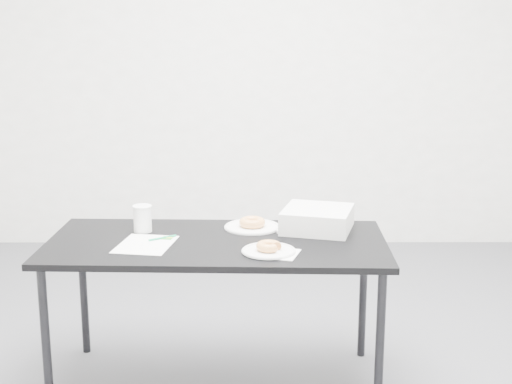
{
  "coord_description": "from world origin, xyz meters",
  "views": [
    {
      "loc": [
        -0.01,
        -3.12,
        1.58
      ],
      "look_at": [
        0.0,
        0.02,
        0.85
      ],
      "focal_mm": 50.0,
      "sensor_mm": 36.0,
      "label": 1
    }
  ],
  "objects_px": {
    "plate_near": "(269,251)",
    "scorecard": "(146,244)",
    "donut_near": "(269,246)",
    "coffee_cup": "(143,218)",
    "donut_far": "(252,222)",
    "plate_far": "(252,227)",
    "pen": "(162,238)",
    "bakery_box": "(317,219)",
    "table": "(217,252)"
  },
  "relations": [
    {
      "from": "pen",
      "to": "coffee_cup",
      "type": "xyz_separation_m",
      "value": [
        -0.1,
        0.12,
        0.05
      ]
    },
    {
      "from": "coffee_cup",
      "to": "donut_near",
      "type": "bearing_deg",
      "value": -28.54
    },
    {
      "from": "bakery_box",
      "to": "donut_near",
      "type": "bearing_deg",
      "value": -109.23
    },
    {
      "from": "table",
      "to": "bakery_box",
      "type": "bearing_deg",
      "value": 22.52
    },
    {
      "from": "scorecard",
      "to": "donut_near",
      "type": "relative_size",
      "value": 2.68
    },
    {
      "from": "donut_far",
      "to": "coffee_cup",
      "type": "distance_m",
      "value": 0.5
    },
    {
      "from": "table",
      "to": "donut_far",
      "type": "height_order",
      "value": "donut_far"
    },
    {
      "from": "table",
      "to": "donut_near",
      "type": "distance_m",
      "value": 0.29
    },
    {
      "from": "donut_far",
      "to": "bakery_box",
      "type": "height_order",
      "value": "bakery_box"
    },
    {
      "from": "coffee_cup",
      "to": "donut_far",
      "type": "bearing_deg",
      "value": 6.76
    },
    {
      "from": "plate_far",
      "to": "bakery_box",
      "type": "bearing_deg",
      "value": -5.81
    },
    {
      "from": "table",
      "to": "plate_near",
      "type": "distance_m",
      "value": 0.28
    },
    {
      "from": "coffee_cup",
      "to": "bakery_box",
      "type": "bearing_deg",
      "value": 2.06
    },
    {
      "from": "scorecard",
      "to": "donut_near",
      "type": "height_order",
      "value": "donut_near"
    },
    {
      "from": "table",
      "to": "scorecard",
      "type": "relative_size",
      "value": 5.3
    },
    {
      "from": "donut_far",
      "to": "plate_far",
      "type": "bearing_deg",
      "value": 0.0
    },
    {
      "from": "table",
      "to": "scorecard",
      "type": "height_order",
      "value": "scorecard"
    },
    {
      "from": "pen",
      "to": "plate_near",
      "type": "xyz_separation_m",
      "value": [
        0.46,
        -0.19,
        -0.0
      ]
    },
    {
      "from": "pen",
      "to": "bakery_box",
      "type": "bearing_deg",
      "value": -21.27
    },
    {
      "from": "table",
      "to": "plate_far",
      "type": "distance_m",
      "value": 0.26
    },
    {
      "from": "pen",
      "to": "donut_far",
      "type": "relative_size",
      "value": 1.08
    },
    {
      "from": "table",
      "to": "scorecard",
      "type": "bearing_deg",
      "value": -167.35
    },
    {
      "from": "scorecard",
      "to": "coffee_cup",
      "type": "relative_size",
      "value": 2.3
    },
    {
      "from": "donut_near",
      "to": "coffee_cup",
      "type": "xyz_separation_m",
      "value": [
        -0.57,
        0.31,
        0.03
      ]
    },
    {
      "from": "scorecard",
      "to": "plate_far",
      "type": "distance_m",
      "value": 0.52
    },
    {
      "from": "scorecard",
      "to": "donut_far",
      "type": "distance_m",
      "value": 0.52
    },
    {
      "from": "donut_near",
      "to": "coffee_cup",
      "type": "height_order",
      "value": "coffee_cup"
    },
    {
      "from": "pen",
      "to": "donut_near",
      "type": "distance_m",
      "value": 0.5
    },
    {
      "from": "scorecard",
      "to": "donut_far",
      "type": "bearing_deg",
      "value": 39.06
    },
    {
      "from": "donut_near",
      "to": "plate_far",
      "type": "relative_size",
      "value": 0.41
    },
    {
      "from": "plate_far",
      "to": "bakery_box",
      "type": "height_order",
      "value": "bakery_box"
    },
    {
      "from": "donut_near",
      "to": "bakery_box",
      "type": "xyz_separation_m",
      "value": [
        0.23,
        0.34,
        0.02
      ]
    },
    {
      "from": "plate_near",
      "to": "bakery_box",
      "type": "distance_m",
      "value": 0.41
    },
    {
      "from": "plate_near",
      "to": "coffee_cup",
      "type": "bearing_deg",
      "value": 151.46
    },
    {
      "from": "table",
      "to": "coffee_cup",
      "type": "distance_m",
      "value": 0.39
    },
    {
      "from": "plate_near",
      "to": "coffee_cup",
      "type": "xyz_separation_m",
      "value": [
        -0.57,
        0.31,
        0.06
      ]
    },
    {
      "from": "donut_near",
      "to": "plate_near",
      "type": "bearing_deg",
      "value": 0.0
    },
    {
      "from": "donut_near",
      "to": "plate_far",
      "type": "height_order",
      "value": "donut_near"
    },
    {
      "from": "scorecard",
      "to": "donut_near",
      "type": "xyz_separation_m",
      "value": [
        0.52,
        -0.11,
        0.03
      ]
    },
    {
      "from": "donut_near",
      "to": "donut_far",
      "type": "distance_m",
      "value": 0.37
    },
    {
      "from": "plate_near",
      "to": "coffee_cup",
      "type": "relative_size",
      "value": 1.83
    },
    {
      "from": "donut_near",
      "to": "plate_far",
      "type": "distance_m",
      "value": 0.37
    },
    {
      "from": "plate_near",
      "to": "scorecard",
      "type": "bearing_deg",
      "value": 168.37
    },
    {
      "from": "plate_far",
      "to": "donut_far",
      "type": "height_order",
      "value": "donut_far"
    },
    {
      "from": "plate_near",
      "to": "donut_far",
      "type": "relative_size",
      "value": 1.85
    },
    {
      "from": "coffee_cup",
      "to": "scorecard",
      "type": "bearing_deg",
      "value": -78.35
    },
    {
      "from": "table",
      "to": "bakery_box",
      "type": "height_order",
      "value": "bakery_box"
    },
    {
      "from": "plate_far",
      "to": "donut_far",
      "type": "relative_size",
      "value": 2.13
    },
    {
      "from": "donut_near",
      "to": "coffee_cup",
      "type": "distance_m",
      "value": 0.65
    },
    {
      "from": "table",
      "to": "coffee_cup",
      "type": "height_order",
      "value": "coffee_cup"
    }
  ]
}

